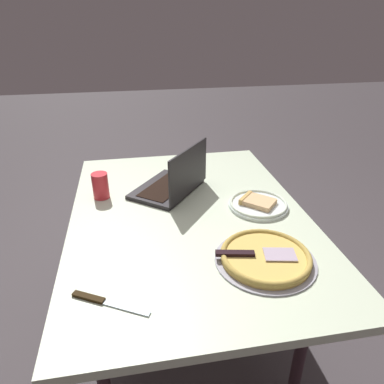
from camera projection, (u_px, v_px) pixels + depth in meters
ground_plane at (190, 336)px, 1.76m from camera, size 12.00×12.00×0.00m
dining_table at (189, 227)px, 1.46m from camera, size 1.30×0.94×0.70m
laptop at (173, 183)px, 1.59m from camera, size 0.40×0.38×0.22m
pizza_plate at (258, 204)px, 1.48m from camera, size 0.25×0.25×0.04m
pizza_tray at (265, 257)px, 1.16m from camera, size 0.33×0.33×0.04m
table_knife at (102, 301)px, 1.00m from camera, size 0.13×0.22×0.01m
drink_cup at (100, 185)px, 1.53m from camera, size 0.07×0.07×0.11m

